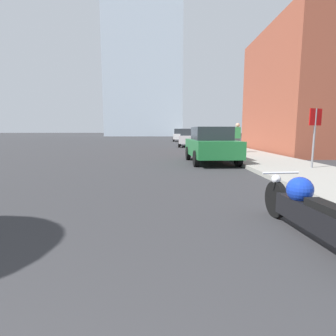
{
  "coord_description": "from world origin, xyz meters",
  "views": [
    {
      "loc": [
        1.13,
        0.25,
        1.49
      ],
      "look_at": [
        1.19,
        5.92,
        0.69
      ],
      "focal_mm": 28.0,
      "sensor_mm": 36.0,
      "label": 1
    }
  ],
  "objects_px": {
    "parked_car_white": "(180,135)",
    "pedestrian": "(237,137)",
    "motorcycle": "(308,209)",
    "parked_car_green": "(211,145)",
    "stop_sign": "(315,128)",
    "parked_car_silver": "(188,138)"
  },
  "relations": [
    {
      "from": "parked_car_white",
      "to": "pedestrian",
      "type": "bearing_deg",
      "value": -80.67
    },
    {
      "from": "motorcycle",
      "to": "parked_car_green",
      "type": "distance_m",
      "value": 8.73
    },
    {
      "from": "parked_car_green",
      "to": "stop_sign",
      "type": "height_order",
      "value": "stop_sign"
    },
    {
      "from": "motorcycle",
      "to": "parked_car_silver",
      "type": "height_order",
      "value": "parked_car_silver"
    },
    {
      "from": "parked_car_green",
      "to": "pedestrian",
      "type": "xyz_separation_m",
      "value": [
        2.39,
        4.23,
        0.25
      ]
    },
    {
      "from": "parked_car_silver",
      "to": "stop_sign",
      "type": "relative_size",
      "value": 2.13
    },
    {
      "from": "parked_car_green",
      "to": "motorcycle",
      "type": "bearing_deg",
      "value": -93.25
    },
    {
      "from": "parked_car_green",
      "to": "pedestrian",
      "type": "distance_m",
      "value": 4.87
    },
    {
      "from": "parked_car_white",
      "to": "stop_sign",
      "type": "distance_m",
      "value": 28.83
    },
    {
      "from": "parked_car_white",
      "to": "pedestrian",
      "type": "height_order",
      "value": "pedestrian"
    },
    {
      "from": "parked_car_silver",
      "to": "parked_car_white",
      "type": "distance_m",
      "value": 12.98
    },
    {
      "from": "motorcycle",
      "to": "pedestrian",
      "type": "distance_m",
      "value": 13.22
    },
    {
      "from": "parked_car_green",
      "to": "parked_car_white",
      "type": "relative_size",
      "value": 1.04
    },
    {
      "from": "parked_car_green",
      "to": "parked_car_white",
      "type": "xyz_separation_m",
      "value": [
        -0.04,
        25.89,
        0.03
      ]
    },
    {
      "from": "parked_car_silver",
      "to": "motorcycle",
      "type": "bearing_deg",
      "value": -85.89
    },
    {
      "from": "pedestrian",
      "to": "parked_car_silver",
      "type": "bearing_deg",
      "value": 104.89
    },
    {
      "from": "motorcycle",
      "to": "pedestrian",
      "type": "height_order",
      "value": "pedestrian"
    },
    {
      "from": "parked_car_silver",
      "to": "pedestrian",
      "type": "relative_size",
      "value": 2.49
    },
    {
      "from": "parked_car_silver",
      "to": "pedestrian",
      "type": "distance_m",
      "value": 8.99
    },
    {
      "from": "stop_sign",
      "to": "parked_car_silver",
      "type": "bearing_deg",
      "value": 101.49
    },
    {
      "from": "parked_car_green",
      "to": "parked_car_silver",
      "type": "bearing_deg",
      "value": 87.39
    },
    {
      "from": "parked_car_silver",
      "to": "parked_car_white",
      "type": "height_order",
      "value": "parked_car_white"
    }
  ]
}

